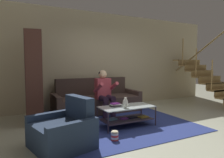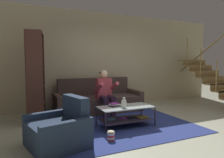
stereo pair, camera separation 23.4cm
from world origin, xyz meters
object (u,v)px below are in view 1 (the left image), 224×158
object	(u,v)px
vase	(125,103)
book_stack	(115,105)
person_seated_center	(105,91)
bookshelf	(33,87)
couch	(96,101)
coffee_table	(127,113)
popcorn_tub	(115,136)
armchair	(64,131)

from	to	relation	value
vase	book_stack	size ratio (longest dim) A/B	0.90
person_seated_center	bookshelf	size ratio (longest dim) A/B	0.57
couch	book_stack	distance (m)	1.42
person_seated_center	bookshelf	world-z (taller)	bookshelf
coffee_table	bookshelf	distance (m)	2.19
book_stack	bookshelf	xyz separation A→B (m)	(-1.53, 1.11, 0.34)
coffee_table	popcorn_tub	bearing A→B (deg)	-134.92
vase	person_seated_center	bearing A→B (deg)	88.38
bookshelf	armchair	bearing A→B (deg)	-80.77
armchair	bookshelf	bearing A→B (deg)	99.23
bookshelf	couch	bearing A→B (deg)	9.99
bookshelf	armchair	distance (m)	1.81
person_seated_center	armchair	xyz separation A→B (m)	(-1.39, -1.45, -0.38)
person_seated_center	popcorn_tub	bearing A→B (deg)	-108.87
vase	book_stack	bearing A→B (deg)	115.03
couch	vase	bearing A→B (deg)	-91.07
couch	bookshelf	xyz separation A→B (m)	(-1.67, -0.29, 0.50)
vase	bookshelf	xyz separation A→B (m)	(-1.64, 1.34, 0.27)
bookshelf	book_stack	bearing A→B (deg)	-35.91
couch	book_stack	xyz separation A→B (m)	(-0.14, -1.40, 0.16)
person_seated_center	vase	bearing A→B (deg)	-91.62
armchair	popcorn_tub	size ratio (longest dim) A/B	5.86
couch	armchair	world-z (taller)	couch
book_stack	popcorn_tub	size ratio (longest dim) A/B	1.34
couch	person_seated_center	bearing A→B (deg)	-90.00
vase	couch	bearing A→B (deg)	88.93
book_stack	armchair	world-z (taller)	armchair
person_seated_center	coffee_table	world-z (taller)	person_seated_center
couch	vase	xyz separation A→B (m)	(-0.03, -1.64, 0.23)
vase	popcorn_tub	world-z (taller)	vase
vase	book_stack	xyz separation A→B (m)	(-0.11, 0.23, -0.07)
coffee_table	bookshelf	size ratio (longest dim) A/B	0.57
armchair	popcorn_tub	world-z (taller)	armchair
couch	coffee_table	xyz separation A→B (m)	(0.07, -1.52, -0.02)
coffee_table	vase	bearing A→B (deg)	-131.41
person_seated_center	vase	distance (m)	1.09
person_seated_center	bookshelf	bearing A→B (deg)	171.10
vase	coffee_table	bearing A→B (deg)	48.59
person_seated_center	bookshelf	distance (m)	1.70
couch	coffee_table	world-z (taller)	couch
coffee_table	popcorn_tub	size ratio (longest dim) A/B	6.46
popcorn_tub	bookshelf	bearing A→B (deg)	121.64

